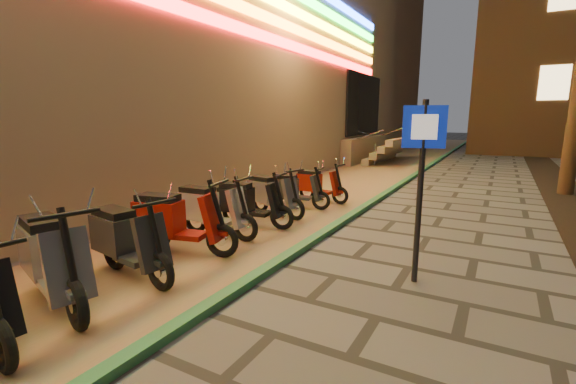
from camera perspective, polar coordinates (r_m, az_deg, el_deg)
The scene contains 11 objects.
parking_strip at distance 12.45m, azimuth 7.45°, elevation 0.81°, with size 3.40×60.00×0.01m, color #8C7251.
green_curb at distance 11.93m, azimuth 15.06°, elevation 0.30°, with size 0.18×60.00×0.10m, color #296E40.
pedestrian_sign at distance 5.22m, azimuth 19.19°, elevation 3.47°, with size 0.52×0.16×2.41m.
scooter_6 at distance 5.38m, azimuth -31.72°, elevation -8.28°, with size 1.83×0.95×1.30m.
scooter_7 at distance 5.83m, azimuth -22.99°, elevation -6.52°, with size 1.71×0.71×1.20m.
scooter_8 at distance 6.51m, azimuth -16.55°, elevation -4.08°, with size 1.78×0.85×1.25m.
scooter_9 at distance 7.30m, azimuth -11.63°, elevation -2.47°, with size 1.68×0.59×1.18m.
scooter_10 at distance 7.85m, azimuth -6.12°, elevation -1.50°, with size 1.63×0.64×1.14m.
scooter_11 at distance 8.71m, azimuth -2.68°, elevation -0.25°, with size 1.60×0.74×1.13m.
scooter_12 at distance 9.40m, azimuth 0.81°, elevation 0.36°, with size 1.48×0.61×1.04m.
scooter_13 at distance 10.17m, azimuth 4.23°, elevation 1.15°, with size 1.48×0.54×1.04m.
Camera 1 is at (1.88, -1.41, 2.19)m, focal length 24.00 mm.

